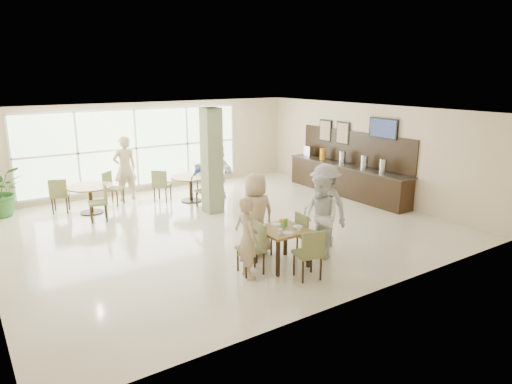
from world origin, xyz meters
TOP-DOWN VIEW (x-y plane):
  - ground at (0.00, 0.00)m, footprint 10.00×10.00m
  - room_shell at (0.00, 0.00)m, footprint 10.00×10.00m
  - window_bank at (-0.50, 4.46)m, footprint 7.00×0.04m
  - column at (0.40, 1.20)m, footprint 0.45×0.45m
  - main_table at (-0.20, -2.70)m, footprint 0.88×0.88m
  - round_table_left at (-2.36, 2.95)m, footprint 1.20×1.20m
  - round_table_right at (0.40, 2.52)m, footprint 1.17×1.17m
  - chairs_main_table at (-0.21, -2.70)m, footprint 1.90×1.92m
  - chairs_table_left at (-2.34, 3.00)m, footprint 2.05×1.87m
  - chairs_table_right at (0.44, 2.59)m, footprint 2.07×1.89m
  - tabletop_clutter at (-0.18, -2.72)m, footprint 0.79×0.73m
  - buffet_counter at (4.70, 0.51)m, footprint 0.64×4.70m
  - wall_tv at (4.94, -0.60)m, footprint 0.06×1.00m
  - framed_art_a at (4.95, 1.00)m, footprint 0.05×0.55m
  - framed_art_b at (4.95, 1.80)m, footprint 0.05×0.55m
  - potted_plant at (-4.38, 3.96)m, footprint 1.35×1.35m
  - teen_left at (-1.04, -2.78)m, footprint 0.46×0.61m
  - teen_far at (-0.28, -1.90)m, footprint 0.87×0.52m
  - teen_right at (0.70, -2.79)m, footprint 0.71×0.87m
  - teen_standing at (1.19, -2.37)m, footprint 0.75×1.22m
  - adult_a at (0.50, 1.65)m, footprint 1.08×0.86m
  - adult_b at (1.28, 2.51)m, footprint 0.99×1.64m
  - adult_standing at (-1.13, 3.72)m, footprint 0.71×0.49m

SIDE VIEW (x-z plane):
  - ground at x=0.00m, z-range 0.00..0.00m
  - chairs_main_table at x=-0.21m, z-range 0.00..0.95m
  - chairs_table_left at x=-2.34m, z-range 0.00..0.95m
  - chairs_table_right at x=0.44m, z-range 0.00..0.95m
  - buffet_counter at x=4.70m, z-range -0.42..1.53m
  - round_table_right at x=0.40m, z-range 0.21..0.96m
  - round_table_left at x=-2.36m, z-range 0.22..0.97m
  - main_table at x=-0.20m, z-range 0.27..1.02m
  - potted_plant at x=-4.38m, z-range 0.00..1.36m
  - teen_left at x=-1.04m, z-range 0.00..1.52m
  - adult_a at x=0.50m, z-range 0.00..1.61m
  - tabletop_clutter at x=-0.18m, z-range 0.71..0.91m
  - adult_b at x=1.28m, z-range 0.00..1.65m
  - teen_right at x=0.70m, z-range 0.00..1.70m
  - teen_far at x=-0.28m, z-range 0.00..1.71m
  - teen_standing at x=1.19m, z-range 0.00..1.81m
  - adult_standing at x=-1.13m, z-range 0.00..1.91m
  - window_bank at x=-0.50m, z-range -2.10..4.90m
  - column at x=0.40m, z-range 0.00..2.80m
  - room_shell at x=0.00m, z-range -3.30..6.70m
  - framed_art_a at x=4.95m, z-range 1.50..2.20m
  - framed_art_b at x=4.95m, z-range 1.50..2.20m
  - wall_tv at x=4.94m, z-range 1.86..2.44m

